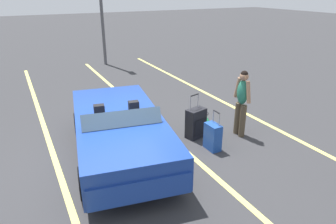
# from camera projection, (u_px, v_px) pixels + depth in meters

# --- Properties ---
(ground_plane) EXTENTS (80.00, 80.00, 0.00)m
(ground_plane) POSITION_uv_depth(u_px,v_px,m) (121.00, 155.00, 6.76)
(ground_plane) COLOR #333335
(lot_line_near) EXTENTS (18.00, 0.12, 0.01)m
(lot_line_near) POSITION_uv_depth(u_px,v_px,m) (59.00, 171.00, 6.20)
(lot_line_near) COLOR #EAE066
(lot_line_near) RESTS_ON ground_plane
(lot_line_mid) EXTENTS (18.00, 0.12, 0.01)m
(lot_line_mid) POSITION_uv_depth(u_px,v_px,m) (175.00, 142.00, 7.34)
(lot_line_mid) COLOR #EAE066
(lot_line_mid) RESTS_ON ground_plane
(lot_line_far) EXTENTS (18.00, 0.12, 0.01)m
(lot_line_far) POSITION_uv_depth(u_px,v_px,m) (261.00, 121.00, 8.49)
(lot_line_far) COLOR #EAE066
(lot_line_far) RESTS_ON ground_plane
(convertible_car) EXTENTS (4.37, 2.44, 1.24)m
(convertible_car) POSITION_uv_depth(u_px,v_px,m) (121.00, 135.00, 6.35)
(convertible_car) COLOR navy
(convertible_car) RESTS_ON ground_plane
(suitcase_large_black) EXTENTS (0.40, 0.53, 1.09)m
(suitcase_large_black) POSITION_uv_depth(u_px,v_px,m) (196.00, 123.00, 7.45)
(suitcase_large_black) COLOR black
(suitcase_large_black) RESTS_ON ground_plane
(suitcase_medium_bright) EXTENTS (0.40, 0.25, 0.92)m
(suitcase_medium_bright) POSITION_uv_depth(u_px,v_px,m) (213.00, 137.00, 6.91)
(suitcase_medium_bright) COLOR #1E479E
(suitcase_medium_bright) RESTS_ON ground_plane
(duffel_bag) EXTENTS (0.64, 0.37, 0.34)m
(duffel_bag) POSITION_uv_depth(u_px,v_px,m) (201.00, 119.00, 8.20)
(duffel_bag) COLOR #19723F
(duffel_bag) RESTS_ON ground_plane
(traveler_person) EXTENTS (0.60, 0.23, 1.65)m
(traveler_person) POSITION_uv_depth(u_px,v_px,m) (242.00, 100.00, 7.36)
(traveler_person) COLOR #4C3F2D
(traveler_person) RESTS_ON ground_plane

